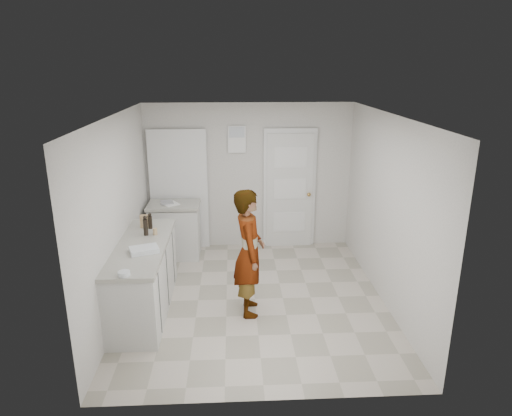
{
  "coord_description": "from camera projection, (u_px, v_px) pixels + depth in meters",
  "views": [
    {
      "loc": [
        -0.27,
        -5.62,
        3.1
      ],
      "look_at": [
        0.04,
        0.4,
        1.19
      ],
      "focal_mm": 32.0,
      "sensor_mm": 36.0,
      "label": 1
    }
  ],
  "objects": [
    {
      "name": "cake_mix_box",
      "position": [
        144.0,
        221.0,
        6.32
      ],
      "size": [
        0.11,
        0.05,
        0.18
      ],
      "primitive_type": "cube",
      "rotation": [
        0.0,
        0.0,
        0.01
      ],
      "color": "tan",
      "rests_on": "main_counter"
    },
    {
      "name": "person",
      "position": [
        249.0,
        253.0,
        5.74
      ],
      "size": [
        0.42,
        0.62,
        1.66
      ],
      "primitive_type": "imported",
      "rotation": [
        0.0,
        0.0,
        1.6
      ],
      "color": "silver",
      "rests_on": "ground"
    },
    {
      "name": "oil_cruet_b",
      "position": [
        145.0,
        226.0,
        6.02
      ],
      "size": [
        0.06,
        0.06,
        0.27
      ],
      "color": "black",
      "rests_on": "main_counter"
    },
    {
      "name": "spice_jar",
      "position": [
        155.0,
        231.0,
        6.07
      ],
      "size": [
        0.06,
        0.06,
        0.09
      ],
      "primitive_type": "cylinder",
      "color": "tan",
      "rests_on": "main_counter"
    },
    {
      "name": "oil_cruet_a",
      "position": [
        150.0,
        221.0,
        6.28
      ],
      "size": [
        0.06,
        0.06,
        0.23
      ],
      "color": "black",
      "rests_on": "main_counter"
    },
    {
      "name": "papers",
      "position": [
        170.0,
        204.0,
        7.41
      ],
      "size": [
        0.36,
        0.38,
        0.01
      ],
      "primitive_type": "cube",
      "rotation": [
        0.0,
        0.0,
        0.58
      ],
      "color": "white",
      "rests_on": "side_counter"
    },
    {
      "name": "ground",
      "position": [
        255.0,
        299.0,
        6.3
      ],
      "size": [
        4.0,
        4.0,
        0.0
      ],
      "primitive_type": "plane",
      "color": "gray",
      "rests_on": "ground"
    },
    {
      "name": "main_counter",
      "position": [
        144.0,
        280.0,
        5.91
      ],
      "size": [
        0.64,
        1.96,
        0.93
      ],
      "color": "silver",
      "rests_on": "ground"
    },
    {
      "name": "room_shell",
      "position": [
        239.0,
        190.0,
        7.84
      ],
      "size": [
        4.0,
        4.0,
        4.0
      ],
      "color": "#B9B6AF",
      "rests_on": "ground"
    },
    {
      "name": "side_counter",
      "position": [
        175.0,
        232.0,
        7.58
      ],
      "size": [
        0.84,
        0.61,
        0.93
      ],
      "color": "silver",
      "rests_on": "ground"
    },
    {
      "name": "baking_dish",
      "position": [
        144.0,
        250.0,
        5.51
      ],
      "size": [
        0.39,
        0.33,
        0.06
      ],
      "rotation": [
        0.0,
        0.0,
        0.35
      ],
      "color": "silver",
      "rests_on": "main_counter"
    },
    {
      "name": "egg_bowl",
      "position": [
        124.0,
        274.0,
        4.89
      ],
      "size": [
        0.13,
        0.13,
        0.05
      ],
      "color": "silver",
      "rests_on": "main_counter"
    }
  ]
}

